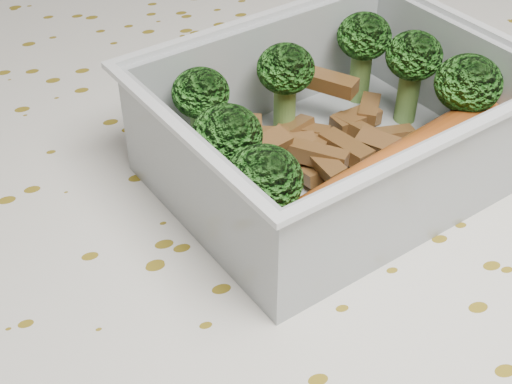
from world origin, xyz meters
name	(u,v)px	position (x,y,z in m)	size (l,w,h in m)	color
dining_table	(259,343)	(0.00, 0.00, 0.67)	(1.40, 0.90, 0.75)	brown
tablecloth	(259,286)	(0.00, 0.00, 0.72)	(1.46, 0.96, 0.19)	silver
lunch_container	(336,140)	(0.06, 0.03, 0.78)	(0.23, 0.20, 0.07)	#B8BFC4
broccoli_florets	(325,99)	(0.05, 0.04, 0.80)	(0.18, 0.15, 0.06)	#608C3F
meat_pile	(318,141)	(0.05, 0.05, 0.77)	(0.11, 0.09, 0.03)	brown
sausage	(395,173)	(0.07, -0.01, 0.78)	(0.16, 0.08, 0.03)	#B1511B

